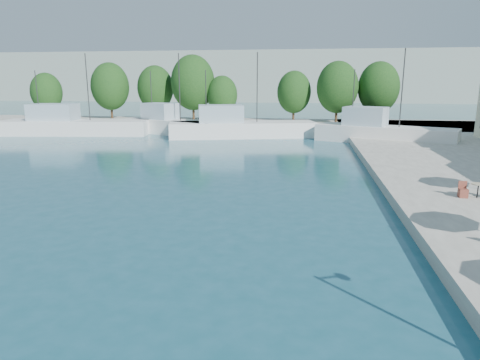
% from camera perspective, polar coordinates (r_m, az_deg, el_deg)
% --- Properties ---
extents(quay_far, '(90.00, 16.00, 0.60)m').
position_cam_1_polar(quay_far, '(63.37, 0.29, 7.40)').
color(quay_far, gray).
rests_on(quay_far, ground).
extents(hill_west, '(180.00, 40.00, 16.00)m').
position_cam_1_polar(hill_west, '(158.51, -2.65, 13.54)').
color(hill_west, gray).
rests_on(hill_west, ground).
extents(hill_east, '(140.00, 40.00, 12.00)m').
position_cam_1_polar(hill_east, '(179.57, 21.76, 11.95)').
color(hill_east, gray).
rests_on(hill_east, ground).
extents(trawler_01, '(18.46, 7.20, 10.20)m').
position_cam_1_polar(trawler_01, '(57.71, -21.43, 6.73)').
color(trawler_01, white).
rests_on(trawler_01, ground).
extents(trawler_02, '(14.11, 9.20, 10.20)m').
position_cam_1_polar(trawler_02, '(55.24, -9.28, 7.21)').
color(trawler_02, silver).
rests_on(trawler_02, ground).
extents(trawler_03, '(17.74, 8.66, 10.20)m').
position_cam_1_polar(trawler_03, '(51.26, -0.16, 6.93)').
color(trawler_03, white).
rests_on(trawler_03, ground).
extents(trawler_04, '(14.81, 9.08, 10.20)m').
position_cam_1_polar(trawler_04, '(48.85, 18.27, 5.98)').
color(trawler_04, silver).
rests_on(trawler_04, ground).
extents(tree_01, '(4.93, 4.93, 7.30)m').
position_cam_1_polar(tree_01, '(77.16, -24.41, 10.63)').
color(tree_01, '#3F2B19').
rests_on(tree_01, quay_far).
extents(tree_02, '(5.98, 5.98, 8.86)m').
position_cam_1_polar(tree_02, '(72.80, -16.93, 11.85)').
color(tree_02, '#3F2B19').
rests_on(tree_02, quay_far).
extents(tree_03, '(5.67, 5.67, 8.39)m').
position_cam_1_polar(tree_03, '(70.68, -11.22, 11.92)').
color(tree_03, '#3F2B19').
rests_on(tree_03, quay_far).
extents(tree_04, '(6.68, 6.68, 9.88)m').
position_cam_1_polar(tree_04, '(67.24, -6.31, 12.77)').
color(tree_04, '#3F2B19').
rests_on(tree_04, quay_far).
extents(tree_05, '(4.58, 4.58, 6.78)m').
position_cam_1_polar(tree_05, '(65.66, -2.38, 11.27)').
color(tree_05, '#3F2B19').
rests_on(tree_05, quay_far).
extents(tree_06, '(5.06, 5.06, 7.50)m').
position_cam_1_polar(tree_06, '(66.14, 7.21, 11.55)').
color(tree_06, '#3F2B19').
rests_on(tree_06, quay_far).
extents(tree_07, '(5.94, 5.94, 8.79)m').
position_cam_1_polar(tree_07, '(64.48, 12.87, 11.96)').
color(tree_07, '#3F2B19').
rests_on(tree_07, quay_far).
extents(tree_08, '(5.91, 5.91, 8.74)m').
position_cam_1_polar(tree_08, '(66.39, 18.00, 11.66)').
color(tree_08, '#3F2B19').
rests_on(tree_08, quay_far).
extents(cafe_table_03, '(1.82, 0.70, 0.76)m').
position_cam_1_polar(cafe_table_03, '(25.29, 29.10, -1.48)').
color(cafe_table_03, black).
rests_on(cafe_table_03, quay_right).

